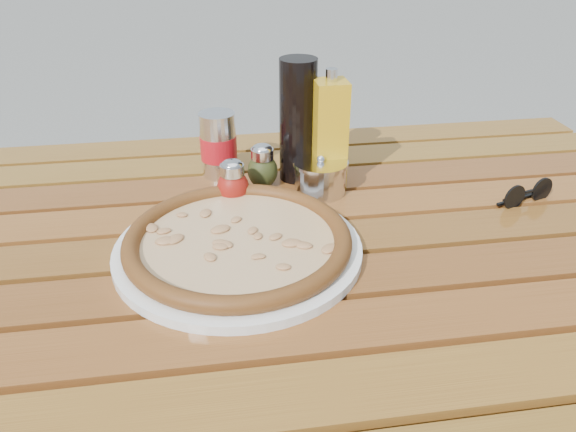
{
  "coord_description": "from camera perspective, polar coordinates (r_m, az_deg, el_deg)",
  "views": [
    {
      "loc": [
        -0.11,
        -0.72,
        1.2
      ],
      "look_at": [
        0.0,
        0.02,
        0.78
      ],
      "focal_mm": 35.0,
      "sensor_mm": 36.0,
      "label": 1
    }
  ],
  "objects": [
    {
      "name": "dark_bottle",
      "position": [
        1.01,
        1.01,
        9.64
      ],
      "size": [
        0.08,
        0.08,
        0.22
      ],
      "primitive_type": "cylinder",
      "rotation": [
        0.0,
        0.0,
        -0.26
      ],
      "color": "black",
      "rests_on": "table"
    },
    {
      "name": "olive_oil_cruet",
      "position": [
        0.99,
        4.22,
        8.32
      ],
      "size": [
        0.06,
        0.06,
        0.21
      ],
      "rotation": [
        0.0,
        0.0,
        0.03
      ],
      "color": "gold",
      "rests_on": "table"
    },
    {
      "name": "sunglasses",
      "position": [
        1.04,
        23.1,
        2.05
      ],
      "size": [
        0.11,
        0.06,
        0.04
      ],
      "rotation": [
        0.0,
        0.0,
        0.31
      ],
      "color": "black",
      "rests_on": "table"
    },
    {
      "name": "parmesan_tin",
      "position": [
        0.98,
        3.3,
        4.04
      ],
      "size": [
        0.12,
        0.12,
        0.07
      ],
      "rotation": [
        0.0,
        0.0,
        -0.28
      ],
      "color": "silver",
      "rests_on": "table"
    },
    {
      "name": "pepper_shaker",
      "position": [
        0.94,
        -5.63,
        3.34
      ],
      "size": [
        0.07,
        0.07,
        0.08
      ],
      "rotation": [
        0.0,
        0.0,
        -0.33
      ],
      "color": "#A41C12",
      "rests_on": "table"
    },
    {
      "name": "plate",
      "position": [
        0.82,
        -5.06,
        -3.37
      ],
      "size": [
        0.4,
        0.4,
        0.01
      ],
      "primitive_type": "cylinder",
      "rotation": [
        0.0,
        0.0,
        0.11
      ],
      "color": "white",
      "rests_on": "table"
    },
    {
      "name": "oregano_shaker",
      "position": [
        1.0,
        -2.6,
        5.04
      ],
      "size": [
        0.07,
        0.07,
        0.08
      ],
      "rotation": [
        0.0,
        0.0,
        -0.3
      ],
      "color": "#383F19",
      "rests_on": "table"
    },
    {
      "name": "pizza",
      "position": [
        0.81,
        -5.11,
        -2.44
      ],
      "size": [
        0.39,
        0.39,
        0.03
      ],
      "rotation": [
        0.0,
        0.0,
        0.2
      ],
      "color": "beige",
      "rests_on": "plate"
    },
    {
      "name": "table",
      "position": [
        0.9,
        0.19,
        -6.52
      ],
      "size": [
        1.4,
        0.9,
        0.75
      ],
      "color": "#36200C",
      "rests_on": "ground"
    },
    {
      "name": "soda_can",
      "position": [
        1.04,
        -7.08,
        7.14
      ],
      "size": [
        0.08,
        0.08,
        0.12
      ],
      "rotation": [
        0.0,
        0.0,
        0.17
      ],
      "color": "silver",
      "rests_on": "table"
    }
  ]
}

